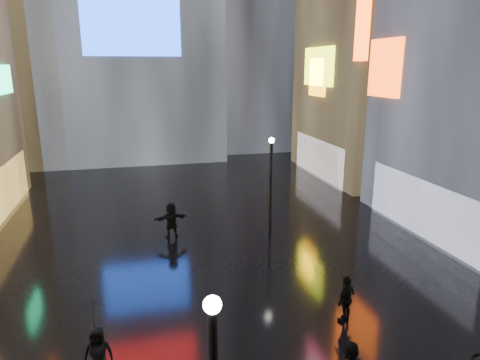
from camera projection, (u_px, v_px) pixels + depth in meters
name	position (u px, v px, depth m)	size (l,w,h in m)	color
ground	(204.00, 232.00, 23.08)	(140.00, 140.00, 0.00)	black
tower_flank_left	(0.00, 15.00, 37.07)	(10.00, 10.00, 26.00)	black
lamp_far	(271.00, 180.00, 22.18)	(0.30, 0.30, 5.20)	black
pedestrian_3	(346.00, 299.00, 14.84)	(1.01, 0.42, 1.73)	black
pedestrian_4	(98.00, 354.00, 11.99)	(0.84, 0.55, 1.72)	black
pedestrian_5	(171.00, 220.00, 22.22)	(1.74, 0.55, 1.88)	black
umbrella_2	(94.00, 314.00, 11.65)	(0.94, 0.96, 0.86)	black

